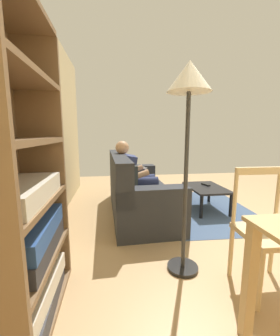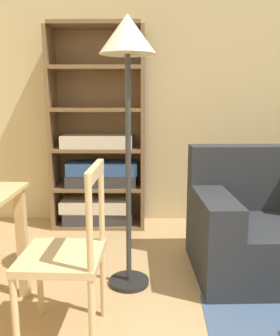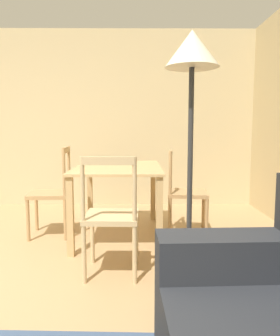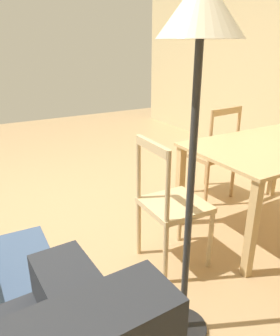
{
  "view_description": "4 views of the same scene",
  "coord_description": "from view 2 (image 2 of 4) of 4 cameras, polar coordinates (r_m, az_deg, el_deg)",
  "views": [
    {
      "loc": [
        -1.95,
        2.33,
        1.23
      ],
      "look_at": [
        1.21,
        1.91,
        0.71
      ],
      "focal_mm": 22.56,
      "sensor_mm": 36.0,
      "label": 1
    },
    {
      "loc": [
        -0.15,
        -0.6,
        1.29
      ],
      "look_at": [
        -0.17,
        1.37,
        0.9
      ],
      "focal_mm": 38.02,
      "sensor_mm": 36.0,
      "label": 2
    },
    {
      "loc": [
        1.95,
        1.35,
        1.14
      ],
      "look_at": [
        -0.17,
        1.37,
        0.9
      ],
      "focal_mm": 34.93,
      "sensor_mm": 36.0,
      "label": 3
    },
    {
      "loc": [
        0.66,
        2.81,
        1.55
      ],
      "look_at": [
        -0.17,
        1.37,
        0.9
      ],
      "focal_mm": 34.77,
      "sensor_mm": 36.0,
      "label": 4
    }
  ],
  "objects": [
    {
      "name": "wall_back",
      "position": [
        3.76,
        3.01,
        11.61
      ],
      "size": [
        6.22,
        0.12,
        2.64
      ],
      "primitive_type": "cube",
      "color": "#D1BC8C",
      "rests_on": "ground_plane"
    },
    {
      "name": "dining_chair_facing_couch",
      "position": [
        1.97,
        -11.6,
        -13.65
      ],
      "size": [
        0.43,
        0.43,
        0.96
      ],
      "color": "#D1B27F",
      "rests_on": "ground_plane"
    },
    {
      "name": "bookshelf",
      "position": [
        3.58,
        -6.65,
        2.37
      ],
      "size": [
        0.92,
        0.36,
        1.97
      ],
      "color": "brown",
      "rests_on": "ground_plane"
    },
    {
      "name": "floor_lamp",
      "position": [
        2.32,
        -2.0,
        16.76
      ],
      "size": [
        0.36,
        0.36,
        1.8
      ],
      "color": "black",
      "rests_on": "ground_plane"
    }
  ]
}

